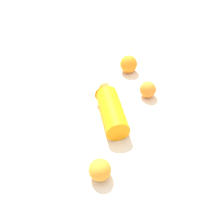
{
  "coord_description": "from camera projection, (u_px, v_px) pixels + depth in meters",
  "views": [
    {
      "loc": [
        -0.58,
        0.01,
        0.64
      ],
      "look_at": [
        0.02,
        -0.02,
        0.04
      ],
      "focal_mm": 39.95,
      "sensor_mm": 36.0,
      "label": 1
    }
  ],
  "objects": [
    {
      "name": "orange_1",
      "position": [
        129.0,
        64.0,
        1.07
      ],
      "size": [
        0.07,
        0.07,
        0.07
      ],
      "primitive_type": "sphere",
      "color": "orange",
      "rests_on": "ground_plane"
    },
    {
      "name": "orange_2",
      "position": [
        100.0,
        170.0,
        0.7
      ],
      "size": [
        0.07,
        0.07,
        0.07
      ],
      "primitive_type": "sphere",
      "color": "orange",
      "rests_on": "ground_plane"
    },
    {
      "name": "water_bottle",
      "position": [
        110.0,
        107.0,
        0.87
      ],
      "size": [
        0.27,
        0.12,
        0.08
      ],
      "rotation": [
        0.0,
        0.0,
        0.16
      ],
      "color": "orange",
      "rests_on": "ground_plane"
    },
    {
      "name": "ground_plane",
      "position": [
        106.0,
        125.0,
        0.87
      ],
      "size": [
        2.4,
        2.4,
        0.0
      ],
      "primitive_type": "plane",
      "color": "silver"
    },
    {
      "name": "orange_0",
      "position": [
        148.0,
        89.0,
        0.95
      ],
      "size": [
        0.06,
        0.06,
        0.06
      ],
      "primitive_type": "sphere",
      "color": "orange",
      "rests_on": "ground_plane"
    }
  ]
}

